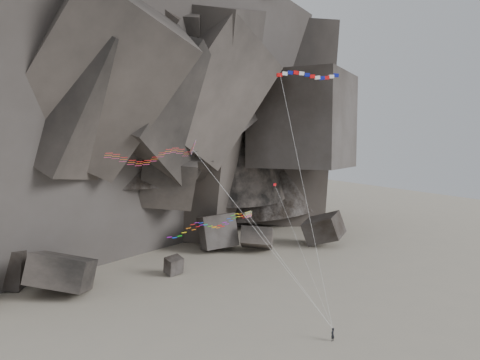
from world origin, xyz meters
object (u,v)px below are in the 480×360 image
kite_flyer (333,333)px  banner_kite (309,77)px  parafoil_kite (208,225)px  delta_kite (147,156)px  pennant_kite (287,216)px

kite_flyer → banner_kite: (2.57, 8.09, 30.95)m
banner_kite → parafoil_kite: banner_kite is taller
kite_flyer → parafoil_kite: size_ratio=0.10×
parafoil_kite → delta_kite: bearing=173.3°
kite_flyer → pennant_kite: pennant_kite is taller
parafoil_kite → pennant_kite: pennant_kite is taller
delta_kite → parafoil_kite: size_ratio=1.35×
delta_kite → kite_flyer: bearing=3.7°
parafoil_kite → pennant_kite: size_ratio=1.12×
pennant_kite → banner_kite: bearing=-9.4°
kite_flyer → parafoil_kite: 19.95m
kite_flyer → delta_kite: bearing=-34.8°
delta_kite → banner_kite: (22.81, 1.40, 9.36)m
kite_flyer → pennant_kite: bearing=-99.9°
delta_kite → pennant_kite: delta_kite is taller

